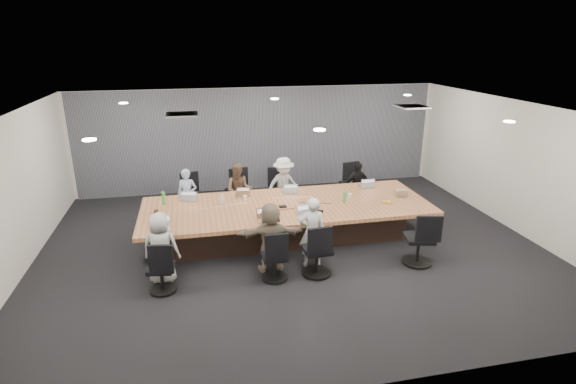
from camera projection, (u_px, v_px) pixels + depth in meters
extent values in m
cube|color=black|center=(292.00, 247.00, 9.21)|extent=(10.00, 8.00, 0.00)
cube|color=white|center=(293.00, 110.00, 8.29)|extent=(10.00, 8.00, 0.00)
cube|color=beige|center=(260.00, 139.00, 12.44)|extent=(10.00, 0.00, 2.80)
cube|color=beige|center=(371.00, 287.00, 5.06)|extent=(10.00, 0.00, 2.80)
cube|color=beige|center=(10.00, 200.00, 7.75)|extent=(0.00, 8.00, 2.80)
cube|color=beige|center=(516.00, 167.00, 9.75)|extent=(0.00, 8.00, 2.80)
cube|color=slate|center=(261.00, 139.00, 12.37)|extent=(9.80, 0.04, 2.80)
cube|color=#301F18|center=(287.00, 222.00, 9.56)|extent=(4.80, 1.40, 0.66)
cube|color=#B97648|center=(287.00, 206.00, 9.44)|extent=(6.00, 2.20, 0.08)
imported|color=#9FB1D4|center=(187.00, 196.00, 10.30)|extent=(0.51, 0.40, 1.24)
cube|color=#B2B2B7|center=(187.00, 198.00, 9.75)|extent=(0.39, 0.31, 0.02)
imported|color=brown|center=(239.00, 191.00, 10.53)|extent=(0.73, 0.62, 1.31)
cube|color=#8C6647|center=(242.00, 195.00, 9.99)|extent=(0.31, 0.23, 0.02)
imported|color=#B7B7B7|center=(284.00, 186.00, 10.73)|extent=(0.99, 0.69, 1.39)
cube|color=#B2B2B7|center=(288.00, 191.00, 10.20)|extent=(0.33, 0.25, 0.02)
imported|color=black|center=(357.00, 185.00, 11.14)|extent=(0.72, 0.37, 1.17)
cube|color=#B2B2B7|center=(366.00, 186.00, 10.58)|extent=(0.34, 0.24, 0.02)
imported|color=#B0B0B0|center=(161.00, 248.00, 7.71)|extent=(0.70, 0.53, 1.28)
cube|color=#B2B2B7|center=(162.00, 229.00, 8.18)|extent=(0.31, 0.22, 0.02)
imported|color=#7F6D5A|center=(271.00, 237.00, 8.09)|extent=(1.23, 0.47, 1.31)
cube|color=#8C6647|center=(266.00, 221.00, 8.57)|extent=(0.32, 0.23, 0.02)
imported|color=beige|center=(312.00, 232.00, 8.24)|extent=(0.53, 0.38, 1.36)
cube|color=#B2B2B7|center=(305.00, 217.00, 8.72)|extent=(0.36, 0.28, 0.02)
cylinder|color=green|center=(163.00, 198.00, 9.40)|extent=(0.08, 0.08, 0.27)
cylinder|color=green|center=(345.00, 197.00, 9.49)|extent=(0.09, 0.09, 0.24)
cylinder|color=silver|center=(222.00, 199.00, 9.44)|extent=(0.08, 0.08, 0.20)
cylinder|color=white|center=(245.00, 198.00, 9.66)|extent=(0.11, 0.11, 0.11)
cylinder|color=white|center=(350.00, 195.00, 9.83)|extent=(0.09, 0.09, 0.09)
cylinder|color=brown|center=(156.00, 212.00, 8.87)|extent=(0.10, 0.10, 0.11)
cube|color=black|center=(265.00, 208.00, 9.16)|extent=(0.18, 0.15, 0.03)
cube|color=black|center=(283.00, 206.00, 9.27)|extent=(0.16, 0.11, 0.03)
cube|color=black|center=(319.00, 211.00, 8.97)|extent=(0.15, 0.07, 0.05)
cube|color=#93765C|center=(401.00, 193.00, 9.89)|extent=(0.27, 0.17, 0.15)
cube|color=gold|center=(387.00, 202.00, 9.49)|extent=(0.22, 0.18, 0.04)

